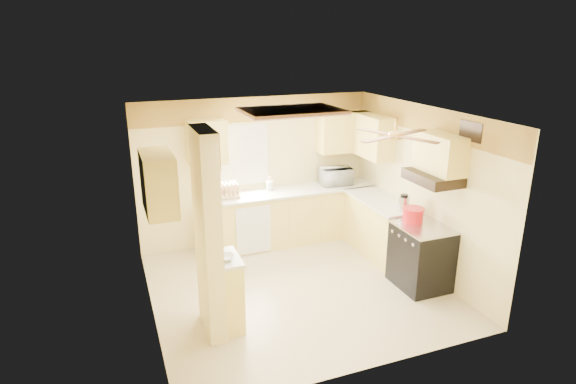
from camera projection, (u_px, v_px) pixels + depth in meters
name	position (u px, v px, depth m)	size (l,w,h in m)	color
floor	(298.00, 288.00, 6.90)	(4.00, 4.00, 0.00)	#CFBA8F
ceiling	(299.00, 114.00, 6.12)	(4.00, 4.00, 0.00)	white
wall_back	(256.00, 171.00, 8.19)	(4.00, 4.00, 0.00)	beige
wall_front	(370.00, 266.00, 4.82)	(4.00, 4.00, 0.00)	beige
wall_left	(145.00, 226.00, 5.82)	(3.80, 3.80, 0.00)	beige
wall_right	(422.00, 190.00, 7.19)	(3.80, 3.80, 0.00)	beige
wallpaper_border	(255.00, 109.00, 7.85)	(4.00, 0.02, 0.40)	gold
partition_column	(208.00, 235.00, 5.56)	(0.20, 0.70, 2.50)	beige
partition_ledge	(229.00, 293.00, 5.88)	(0.25, 0.55, 0.90)	#FFEF7D
ledge_top	(228.00, 258.00, 5.74)	(0.28, 0.58, 0.04)	silver
lower_cabinets_back	(290.00, 217.00, 8.35)	(3.00, 0.60, 0.90)	#FFEF7D
lower_cabinets_right	(380.00, 228.00, 7.87)	(0.60, 1.40, 0.90)	#FFEF7D
countertop_back	(290.00, 191.00, 8.19)	(3.04, 0.64, 0.04)	silver
countertop_right	(381.00, 201.00, 7.72)	(0.64, 1.44, 0.04)	silver
dishwasher_panel	(254.00, 230.00, 7.82)	(0.58, 0.02, 0.80)	white
window	(242.00, 155.00, 8.00)	(0.92, 0.02, 1.02)	white
upper_cab_back_left	(207.00, 142.00, 7.56)	(0.60, 0.35, 0.70)	#FFEF7D
upper_cab_back_right	(343.00, 132.00, 8.38)	(0.90, 0.35, 0.70)	#FFEF7D
upper_cab_right	(371.00, 136.00, 8.05)	(0.35, 1.00, 0.70)	#FFEF7D
upper_cab_left_wall	(159.00, 183.00, 5.47)	(0.35, 0.75, 0.70)	#FFEF7D
upper_cab_over_stove	(440.00, 153.00, 6.42)	(0.35, 0.76, 0.52)	#FFEF7D
stove	(421.00, 256.00, 6.83)	(0.68, 0.77, 0.92)	black
range_hood	(433.00, 178.00, 6.50)	(0.50, 0.76, 0.14)	black
poster_menu	(215.00, 185.00, 5.41)	(0.02, 0.42, 0.57)	black
poster_nashville	(218.00, 238.00, 5.61)	(0.02, 0.42, 0.57)	black
ceiling_light_panel	(292.00, 111.00, 6.61)	(1.35, 0.95, 0.06)	brown
ceiling_fan	(395.00, 135.00, 5.90)	(1.15, 1.15, 0.26)	gold
vent_grate	(471.00, 131.00, 6.06)	(0.02, 0.40, 0.25)	black
microwave	(336.00, 176.00, 8.46)	(0.54, 0.37, 0.30)	white
bowl	(225.00, 258.00, 5.65)	(0.23, 0.23, 0.06)	white
dutch_oven	(413.00, 215.00, 6.84)	(0.31, 0.31, 0.21)	red
kettle	(404.00, 203.00, 7.18)	(0.17, 0.17, 0.26)	silver
dish_rack	(226.00, 192.00, 7.80)	(0.41, 0.30, 0.24)	tan
utensil_crock	(270.00, 186.00, 8.17)	(0.12, 0.12, 0.24)	white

